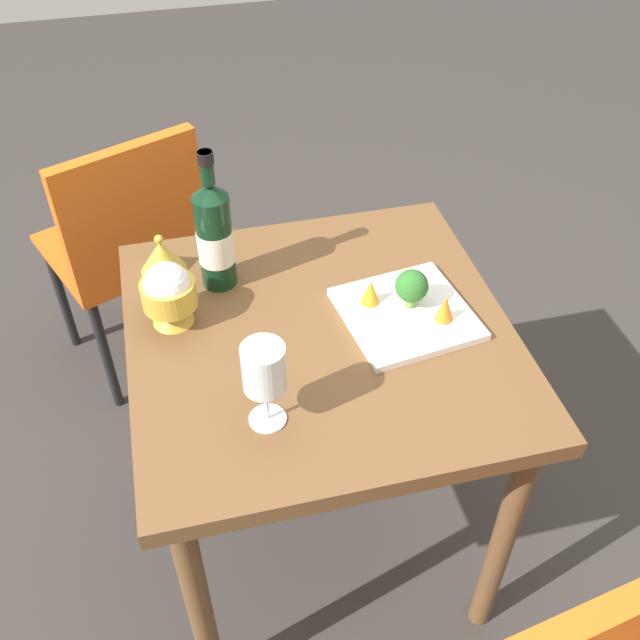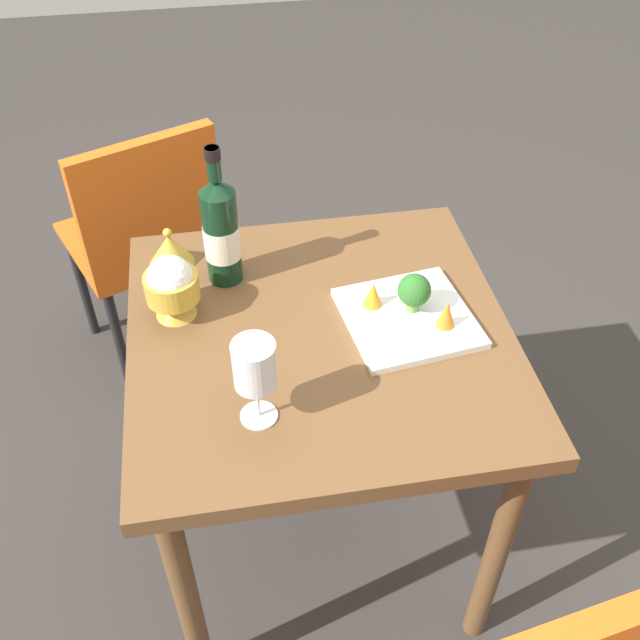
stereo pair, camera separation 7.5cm
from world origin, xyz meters
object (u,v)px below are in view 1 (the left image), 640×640
(carrot_garnish_left, at_px, (445,308))
(wine_glass, at_px, (264,370))
(wine_bottle, at_px, (215,235))
(rice_bowl, at_px, (169,293))
(chair_by_wall, at_px, (129,238))
(broccoli_floret, at_px, (412,287))
(carrot_garnish_right, at_px, (370,292))
(serving_plate, at_px, (406,314))
(rice_bowl_lid, at_px, (162,256))

(carrot_garnish_left, bearing_deg, wine_glass, 22.16)
(wine_bottle, height_order, rice_bowl, wine_bottle)
(chair_by_wall, xyz_separation_m, wine_bottle, (-0.21, 0.51, 0.34))
(broccoli_floret, distance_m, carrot_garnish_right, 0.09)
(broccoli_floret, xyz_separation_m, carrot_garnish_left, (-0.05, 0.06, -0.02))
(serving_plate, distance_m, carrot_garnish_right, 0.09)
(broccoli_floret, relative_size, carrot_garnish_right, 1.51)
(wine_bottle, height_order, carrot_garnish_right, wine_bottle)
(chair_by_wall, xyz_separation_m, broccoli_floret, (-0.58, 0.70, 0.28))
(rice_bowl_lid, relative_size, serving_plate, 0.35)
(wine_bottle, xyz_separation_m, broccoli_floret, (-0.37, 0.19, -0.06))
(rice_bowl_lid, height_order, broccoli_floret, broccoli_floret)
(wine_glass, xyz_separation_m, rice_bowl, (0.14, -0.30, -0.05))
(rice_bowl_lid, xyz_separation_m, serving_plate, (-0.47, 0.27, -0.03))
(rice_bowl, relative_size, serving_plate, 0.50)
(wine_glass, relative_size, serving_plate, 0.63)
(rice_bowl, relative_size, carrot_garnish_left, 2.44)
(broccoli_floret, bearing_deg, wine_bottle, -26.96)
(chair_by_wall, height_order, rice_bowl_lid, chair_by_wall)
(chair_by_wall, bearing_deg, carrot_garnish_left, -73.48)
(carrot_garnish_right, bearing_deg, rice_bowl_lid, -29.37)
(carrot_garnish_left, xyz_separation_m, carrot_garnish_right, (0.13, -0.08, -0.00))
(chair_by_wall, xyz_separation_m, serving_plate, (-0.56, 0.72, 0.22))
(wine_bottle, relative_size, rice_bowl, 2.24)
(rice_bowl_lid, bearing_deg, rice_bowl, 91.75)
(rice_bowl, bearing_deg, wine_bottle, -137.11)
(chair_by_wall, relative_size, wine_bottle, 2.68)
(chair_by_wall, distance_m, rice_bowl_lid, 0.52)
(rice_bowl, bearing_deg, carrot_garnish_left, 165.07)
(wine_bottle, height_order, rice_bowl_lid, wine_bottle)
(rice_bowl, height_order, carrot_garnish_right, rice_bowl)
(carrot_garnish_left, bearing_deg, broccoli_floret, -46.82)
(serving_plate, relative_size, broccoli_floret, 3.29)
(wine_bottle, distance_m, serving_plate, 0.43)
(wine_bottle, bearing_deg, rice_bowl_lid, -31.31)
(serving_plate, relative_size, carrot_garnish_right, 4.96)
(broccoli_floret, bearing_deg, chair_by_wall, -50.60)
(serving_plate, distance_m, carrot_garnish_left, 0.08)
(chair_by_wall, distance_m, carrot_garnish_right, 0.88)
(carrot_garnish_right, bearing_deg, broccoli_floret, 159.58)
(wine_bottle, xyz_separation_m, carrot_garnish_right, (-0.29, 0.16, -0.08))
(carrot_garnish_left, bearing_deg, rice_bowl_lid, -30.32)
(serving_plate, xyz_separation_m, carrot_garnish_left, (-0.07, 0.04, 0.04))
(carrot_garnish_left, relative_size, carrot_garnish_right, 1.02)
(wine_glass, xyz_separation_m, serving_plate, (-0.33, -0.20, -0.12))
(broccoli_floret, height_order, carrot_garnish_right, broccoli_floret)
(rice_bowl, xyz_separation_m, carrot_garnish_right, (-0.40, 0.06, -0.03))
(wine_bottle, bearing_deg, chair_by_wall, -68.00)
(wine_bottle, xyz_separation_m, rice_bowl_lid, (0.12, -0.07, -0.09))
(rice_bowl_lid, bearing_deg, chair_by_wall, -78.23)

